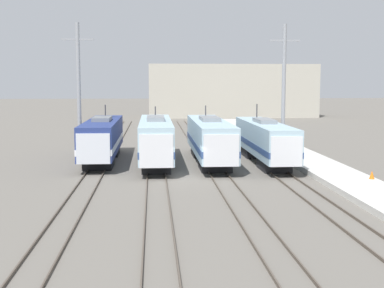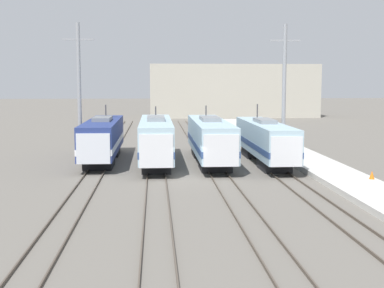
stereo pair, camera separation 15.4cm
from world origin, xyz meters
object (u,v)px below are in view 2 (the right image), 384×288
at_px(locomotive_center_left, 156,140).
at_px(locomotive_far_right, 265,141).
at_px(locomotive_center_right, 210,139).
at_px(traffic_cone, 372,175).
at_px(locomotive_far_left, 102,139).
at_px(catenary_tower_left, 79,90).
at_px(catenary_tower_right, 284,90).

height_order(locomotive_center_left, locomotive_far_right, locomotive_far_right).
relative_size(locomotive_center_right, traffic_cone, 29.19).
relative_size(locomotive_far_left, locomotive_center_left, 0.96).
relative_size(locomotive_far_right, traffic_cone, 28.24).
distance_m(locomotive_far_left, catenary_tower_left, 5.10).
bearing_deg(catenary_tower_right, locomotive_center_right, -161.90).
bearing_deg(catenary_tower_right, locomotive_center_left, -166.42).
relative_size(locomotive_center_left, locomotive_far_right, 1.00).
height_order(locomotive_far_left, catenary_tower_left, catenary_tower_left).
height_order(locomotive_far_right, catenary_tower_right, catenary_tower_right).
distance_m(locomotive_far_left, locomotive_center_right, 10.11).
relative_size(locomotive_center_right, locomotive_far_right, 1.03).
relative_size(locomotive_far_left, catenary_tower_right, 1.25).
relative_size(locomotive_center_left, catenary_tower_left, 1.30).
height_order(catenary_tower_left, traffic_cone, catenary_tower_left).
distance_m(locomotive_far_left, locomotive_center_left, 5.39).
distance_m(locomotive_far_right, traffic_cone, 12.14).
relative_size(locomotive_center_left, locomotive_center_right, 0.97).
distance_m(locomotive_center_right, catenary_tower_left, 13.20).
xyz_separation_m(catenary_tower_left, traffic_cone, (22.82, -13.76, -5.94)).
xyz_separation_m(locomotive_far_right, traffic_cone, (5.64, -10.67, -1.38)).
distance_m(locomotive_far_right, catenary_tower_right, 6.00).
bearing_deg(locomotive_far_right, catenary_tower_right, 52.36).
bearing_deg(catenary_tower_left, locomotive_center_right, -11.22).
distance_m(locomotive_center_right, locomotive_far_right, 5.05).
xyz_separation_m(locomotive_far_right, catenary_tower_left, (-17.18, 3.09, 4.56)).
xyz_separation_m(catenary_tower_right, traffic_cone, (3.26, -13.76, -5.94)).
height_order(locomotive_far_right, traffic_cone, locomotive_far_right).
bearing_deg(locomotive_far_left, locomotive_center_right, -8.15).
height_order(locomotive_center_right, catenary_tower_right, catenary_tower_right).
xyz_separation_m(locomotive_far_left, locomotive_center_left, (5.00, -2.01, 0.07)).
xyz_separation_m(locomotive_far_left, catenary_tower_right, (17.39, 0.98, 4.51)).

